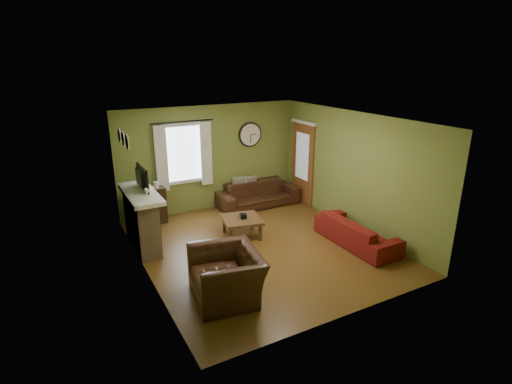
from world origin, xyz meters
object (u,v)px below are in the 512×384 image
bookshelf (150,206)px  sofa_brown (258,194)px  coffee_table (242,227)px  sofa_red (357,232)px  armchair (227,275)px

bookshelf → sofa_brown: (2.77, -0.11, -0.12)m
bookshelf → coffee_table: (1.54, -1.63, -0.21)m
bookshelf → sofa_red: bearing=-42.0°
coffee_table → sofa_red: bearing=-37.7°
bookshelf → armchair: bookshelf is taller
armchair → coffee_table: armchair is taller
bookshelf → sofa_brown: 2.78m
sofa_red → coffee_table: (-1.90, 1.47, -0.07)m
bookshelf → sofa_brown: size_ratio=0.40×
coffee_table → bookshelf: bearing=133.3°
coffee_table → sofa_brown: bearing=50.8°
sofa_brown → armchair: armchair is taller
sofa_brown → coffee_table: size_ratio=2.67×
sofa_brown → armchair: bearing=-125.6°
sofa_brown → coffee_table: bearing=-129.2°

